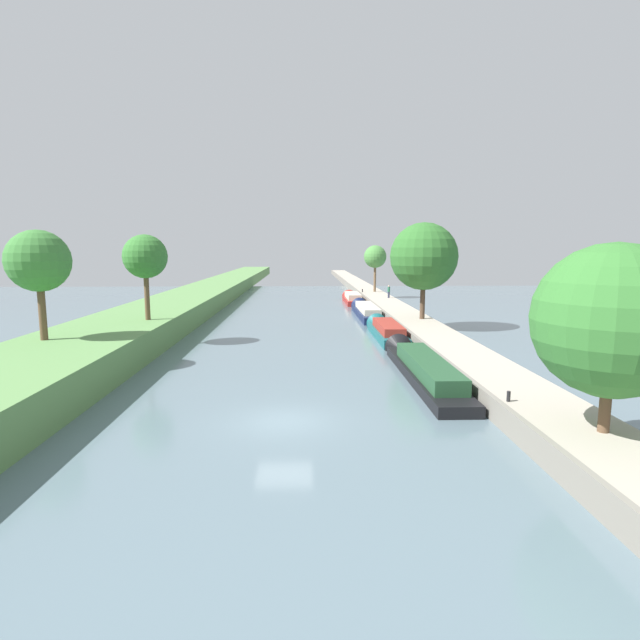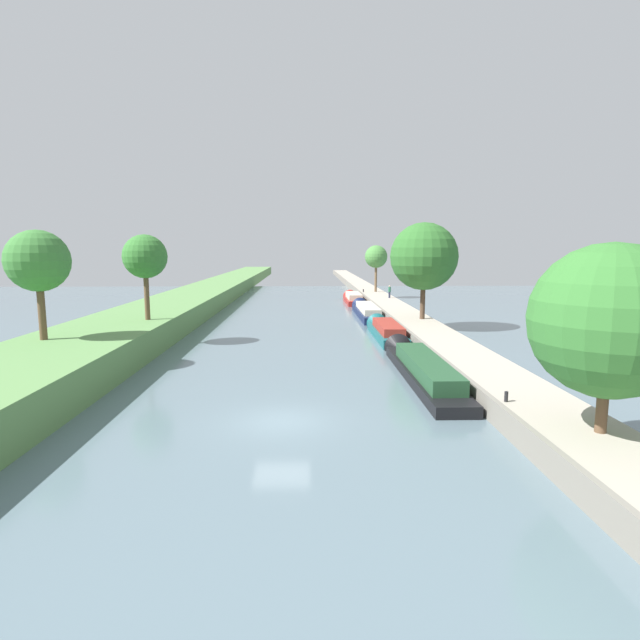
# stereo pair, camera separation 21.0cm
# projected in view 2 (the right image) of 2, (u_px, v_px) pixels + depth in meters

# --- Properties ---
(ground_plane) EXTENTS (160.00, 160.00, 0.00)m
(ground_plane) POSITION_uv_depth(u_px,v_px,m) (281.00, 421.00, 22.20)
(ground_plane) COLOR slate
(right_towpath) EXTENTS (3.66, 260.00, 1.03)m
(right_towpath) POSITION_uv_depth(u_px,v_px,m) (533.00, 408.00, 22.43)
(right_towpath) COLOR #A89E8E
(right_towpath) RESTS_ON ground_plane
(stone_quay) EXTENTS (0.25, 260.00, 1.08)m
(stone_quay) POSITION_uv_depth(u_px,v_px,m) (490.00, 408.00, 22.37)
(stone_quay) COLOR gray
(stone_quay) RESTS_ON ground_plane
(narrowboat_black) EXTENTS (2.12, 15.20, 2.11)m
(narrowboat_black) POSITION_uv_depth(u_px,v_px,m) (420.00, 367.00, 29.96)
(narrowboat_black) COLOR black
(narrowboat_black) RESTS_ON ground_plane
(narrowboat_teal) EXTENTS (2.07, 11.09, 2.03)m
(narrowboat_teal) POSITION_uv_depth(u_px,v_px,m) (385.00, 330.00, 43.33)
(narrowboat_teal) COLOR #195B60
(narrowboat_teal) RESTS_ON ground_plane
(narrowboat_navy) EXTENTS (2.13, 14.35, 2.03)m
(narrowboat_navy) POSITION_uv_depth(u_px,v_px,m) (366.00, 311.00, 56.96)
(narrowboat_navy) COLOR #141E42
(narrowboat_navy) RESTS_ON ground_plane
(narrowboat_red) EXTENTS (2.16, 10.77, 2.11)m
(narrowboat_red) POSITION_uv_depth(u_px,v_px,m) (353.00, 298.00, 70.92)
(narrowboat_red) COLOR maroon
(narrowboat_red) RESTS_ON ground_plane
(tree_rightbank_near) EXTENTS (5.43, 5.43, 6.75)m
(tree_rightbank_near) POSITION_uv_depth(u_px,v_px,m) (609.00, 321.00, 17.47)
(tree_rightbank_near) COLOR brown
(tree_rightbank_near) RESTS_ON right_towpath
(tree_rightbank_midnear) EXTENTS (6.19, 6.19, 8.88)m
(tree_rightbank_midnear) POSITION_uv_depth(u_px,v_px,m) (424.00, 257.00, 46.16)
(tree_rightbank_midnear) COLOR #4C3828
(tree_rightbank_midnear) RESTS_ON right_towpath
(tree_rightbank_midfar) EXTENTS (3.38, 3.38, 6.97)m
(tree_rightbank_midfar) POSITION_uv_depth(u_px,v_px,m) (376.00, 257.00, 75.58)
(tree_rightbank_midfar) COLOR brown
(tree_rightbank_midfar) RESTS_ON right_towpath
(tree_leftbank_downstream) EXTENTS (3.34, 3.34, 6.53)m
(tree_leftbank_downstream) POSITION_uv_depth(u_px,v_px,m) (145.00, 257.00, 38.36)
(tree_leftbank_downstream) COLOR brown
(tree_leftbank_downstream) RESTS_ON left_grassy_bank
(tree_leftbank_upstream) EXTENTS (3.66, 3.66, 6.57)m
(tree_leftbank_upstream) POSITION_uv_depth(u_px,v_px,m) (38.00, 261.00, 29.83)
(tree_leftbank_upstream) COLOR brown
(tree_leftbank_upstream) RESTS_ON left_grassy_bank
(person_walking) EXTENTS (0.34, 0.34, 1.66)m
(person_walking) POSITION_uv_depth(u_px,v_px,m) (389.00, 291.00, 66.66)
(person_walking) COLOR #282D42
(person_walking) RESTS_ON right_towpath
(mooring_bollard_near) EXTENTS (0.16, 0.16, 0.45)m
(mooring_bollard_near) POSITION_uv_depth(u_px,v_px,m) (506.00, 397.00, 21.59)
(mooring_bollard_near) COLOR black
(mooring_bollard_near) RESTS_ON right_towpath
(mooring_bollard_far) EXTENTS (0.16, 0.16, 0.45)m
(mooring_bollard_far) POSITION_uv_depth(u_px,v_px,m) (363.00, 291.00, 75.57)
(mooring_bollard_far) COLOR black
(mooring_bollard_far) RESTS_ON right_towpath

